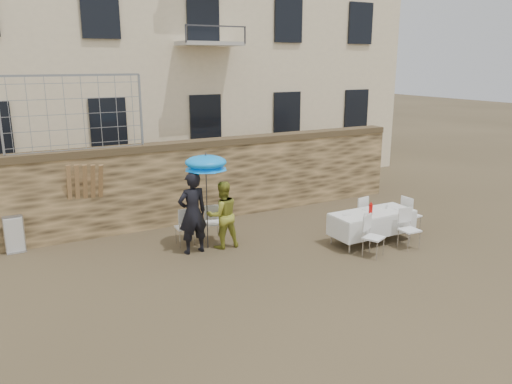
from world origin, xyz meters
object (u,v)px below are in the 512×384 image
couple_chair_right (212,222)px  chair_stack_right (14,233)px  couple_chair_left (185,226)px  table_chair_side (411,214)px  table_chair_front_right (410,229)px  man_suit (193,213)px  soda_bottle (371,209)px  umbrella (206,165)px  woman_dress (223,215)px  banquet_table (373,214)px  table_chair_front_left (374,236)px  table_chair_back (357,214)px

couple_chair_right → chair_stack_right: bearing=-2.9°
couple_chair_left → couple_chair_right: bearing=-176.5°
table_chair_side → table_chair_front_right: bearing=131.5°
man_suit → couple_chair_right: size_ratio=2.00×
soda_bottle → couple_chair_right: bearing=146.4°
umbrella → soda_bottle: size_ratio=8.21×
woman_dress → banquet_table: size_ratio=0.77×
woman_dress → table_chair_front_right: woman_dress is taller
man_suit → table_chair_side: bearing=162.7°
couple_chair_left → chair_stack_right: couple_chair_left is taller
couple_chair_left → table_chair_side: size_ratio=1.00×
banquet_table → chair_stack_right: bearing=156.0°
couple_chair_left → table_chair_front_left: same height
couple_chair_left → banquet_table: (4.10, -1.98, 0.25)m
table_chair_front_right → table_chair_front_left: bearing=-177.7°
banquet_table → soda_bottle: (-0.20, -0.15, 0.17)m
table_chair_front_right → banquet_table: bearing=126.0°
soda_bottle → woman_dress: bearing=153.4°
banquet_table → soda_bottle: bearing=-143.1°
woman_dress → banquet_table: woman_dress is taller
couple_chair_right → table_chair_side: size_ratio=1.00×
woman_dress → table_chair_back: size_ratio=1.68×
man_suit → table_chair_back: 4.37m
woman_dress → table_chair_front_left: 3.52m
couple_chair_left → chair_stack_right: (-3.64, 1.46, -0.02)m
table_chair_side → chair_stack_right: table_chair_side is taller
man_suit → woman_dress: man_suit is taller
couple_chair_right → table_chair_front_right: 4.76m
couple_chair_right → table_chair_back: size_ratio=1.00×
umbrella → table_chair_front_left: 4.14m
couple_chair_right → banquet_table: couple_chair_right is taller
man_suit → banquet_table: bearing=157.0°
table_chair_front_right → man_suit: bearing=157.0°
man_suit → table_chair_front_left: size_ratio=2.00×
umbrella → banquet_table: umbrella is taller
couple_chair_right → table_chair_side: bearing=174.4°
soda_bottle → umbrella: bearing=154.4°
banquet_table → table_chair_front_left: (-0.60, -0.75, -0.25)m
chair_stack_right → table_chair_side: bearing=-20.1°
man_suit → table_chair_front_left: bearing=144.4°
man_suit → table_chair_side: size_ratio=2.00×
soda_bottle → man_suit: bearing=158.0°
couple_chair_right → umbrella: bearing=72.1°
couple_chair_left → couple_chair_right: same height
table_chair_front_right → table_chair_side: 1.24m
woman_dress → couple_chair_right: woman_dress is taller
man_suit → chair_stack_right: (-3.64, 2.01, -0.50)m
woman_dress → umbrella: bearing=-13.0°
table_chair_front_left → couple_chair_right: bearing=112.1°
table_chair_front_right → table_chair_back: same height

